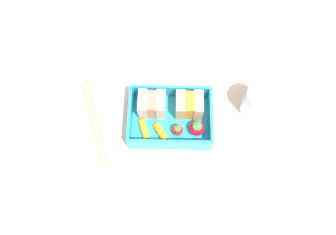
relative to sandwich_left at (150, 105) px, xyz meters
The scene contains 11 objects.
ground_plane 6.70cm from the sandwich_left, 31.81° to the right, with size 120.00×120.00×2.00cm, color beige.
bento_tray 5.65cm from the sandwich_left, 31.81° to the right, with size 17.56×12.66×1.20cm, color #279FCA.
bento_rim 4.67cm from the sandwich_left, 31.81° to the right, with size 17.56×12.66×4.12cm.
sandwich_left is the anchor object (origin of this frame).
sandwich_center_left 7.88cm from the sandwich_left, ahead, with size 5.65×4.89×5.26cm.
carrot_stick_left 5.60cm from the sandwich_left, 107.41° to the right, with size 1.47×1.47×4.37cm, color orange.
carrot_stick_far_left 6.20cm from the sandwich_left, 70.28° to the right, with size 1.52×1.52×4.10cm, color orange.
strawberry_left 7.58cm from the sandwich_left, 42.46° to the right, with size 2.47×2.47×3.07cm.
strawberry_far_left 10.69cm from the sandwich_left, 26.66° to the right, with size 3.18×3.18×3.78cm.
chopstick_pair 13.56cm from the sandwich_left, 167.70° to the right, with size 8.01×20.27×0.70cm.
drinking_glass 22.42cm from the sandwich_left, ahead, with size 6.13×6.13×7.96cm, color white.
Camera 1 is at (0.49, -24.70, 67.69)cm, focal length 35.00 mm.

